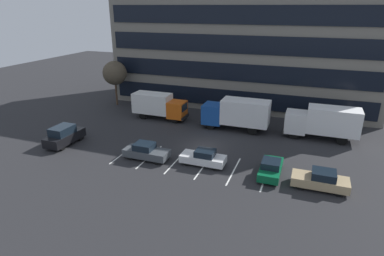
# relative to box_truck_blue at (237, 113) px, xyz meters

# --- Properties ---
(ground_plane) EXTENTS (120.00, 120.00, 0.00)m
(ground_plane) POSITION_rel_box_truck_blue_xyz_m (-2.02, -6.07, -2.07)
(ground_plane) COLOR #262628
(office_building) EXTENTS (37.03, 11.35, 18.00)m
(office_building) POSITION_rel_box_truck_blue_xyz_m (-2.02, 11.88, 6.93)
(office_building) COLOR slate
(office_building) RESTS_ON ground_plane
(lot_markings) EXTENTS (14.14, 5.40, 0.01)m
(lot_markings) POSITION_rel_box_truck_blue_xyz_m (-2.02, -10.35, -2.06)
(lot_markings) COLOR silver
(lot_markings) RESTS_ON ground_plane
(box_truck_blue) EXTENTS (7.93, 2.62, 3.67)m
(box_truck_blue) POSITION_rel_box_truck_blue_xyz_m (0.00, 0.00, 0.00)
(box_truck_blue) COLOR #194799
(box_truck_blue) RESTS_ON ground_plane
(box_truck_white) EXTENTS (7.82, 2.59, 3.63)m
(box_truck_white) POSITION_rel_box_truck_blue_xyz_m (9.49, 0.41, -0.03)
(box_truck_white) COLOR white
(box_truck_white) RESTS_ON ground_plane
(box_truck_orange) EXTENTS (7.07, 2.34, 3.28)m
(box_truck_orange) POSITION_rel_box_truck_blue_xyz_m (-10.36, 0.46, -0.22)
(box_truck_orange) COLOR #D85914
(box_truck_orange) RESTS_ON ground_plane
(sedan_white) EXTENTS (4.15, 1.74, 1.49)m
(sedan_white) POSITION_rel_box_truck_blue_xyz_m (-0.76, -10.06, -1.37)
(sedan_white) COLOR white
(sedan_white) RESTS_ON ground_plane
(sedan_forest) EXTENTS (1.74, 4.16, 1.49)m
(sedan_forest) POSITION_rel_box_truck_blue_xyz_m (5.35, -10.01, -1.36)
(sedan_forest) COLOR #0C5933
(sedan_forest) RESTS_ON ground_plane
(sedan_charcoal) EXTENTS (4.36, 1.82, 1.56)m
(sedan_charcoal) POSITION_rel_box_truck_blue_xyz_m (-6.33, -10.76, -1.33)
(sedan_charcoal) COLOR #474C51
(sedan_charcoal) RESTS_ON ground_plane
(suv_black) EXTENTS (1.92, 4.53, 2.05)m
(suv_black) POSITION_rel_box_truck_blue_xyz_m (-16.09, -10.66, -1.08)
(suv_black) COLOR black
(suv_black) RESTS_ON ground_plane
(sedan_tan) EXTENTS (4.40, 1.84, 1.58)m
(sedan_tan) POSITION_rel_box_truck_blue_xyz_m (9.39, -10.79, -1.32)
(sedan_tan) COLOR tan
(sedan_tan) RESTS_ON ground_plane
(bare_tree) EXTENTS (3.44, 3.44, 6.46)m
(bare_tree) POSITION_rel_box_truck_blue_xyz_m (-19.02, 4.08, 2.65)
(bare_tree) COLOR #473323
(bare_tree) RESTS_ON ground_plane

